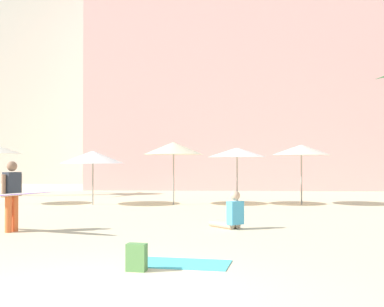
# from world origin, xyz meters

# --- Properties ---
(ground) EXTENTS (120.00, 120.00, 0.00)m
(ground) POSITION_xyz_m (0.00, 0.00, 0.00)
(ground) COLOR beige
(hotel_pink) EXTENTS (19.80, 10.58, 15.83)m
(hotel_pink) POSITION_xyz_m (3.12, 27.97, 7.91)
(hotel_pink) COLOR beige
(hotel_pink) RESTS_ON ground
(cafe_umbrella_2) EXTENTS (2.32, 2.32, 2.25)m
(cafe_umbrella_2) POSITION_xyz_m (2.07, 13.31, 2.06)
(cafe_umbrella_2) COLOR gray
(cafe_umbrella_2) RESTS_ON ground
(cafe_umbrella_4) EXTENTS (2.53, 2.53, 2.13)m
(cafe_umbrella_4) POSITION_xyz_m (-3.62, 13.00, 1.87)
(cafe_umbrella_4) COLOR gray
(cafe_umbrella_4) RESTS_ON ground
(cafe_umbrella_5) EXTENTS (2.36, 2.36, 2.37)m
(cafe_umbrella_5) POSITION_xyz_m (4.59, 13.43, 2.16)
(cafe_umbrella_5) COLOR gray
(cafe_umbrella_5) RESTS_ON ground
(cafe_umbrella_6) EXTENTS (2.36, 2.36, 2.47)m
(cafe_umbrella_6) POSITION_xyz_m (-0.43, 13.17, 2.22)
(cafe_umbrella_6) COLOR gray
(cafe_umbrella_6) RESTS_ON ground
(beach_towel) EXTENTS (1.61, 1.05, 0.01)m
(beach_towel) POSITION_xyz_m (0.80, 1.95, 0.01)
(beach_towel) COLOR #4CC6D6
(beach_towel) RESTS_ON ground
(backpack) EXTENTS (0.32, 0.28, 0.42)m
(backpack) POSITION_xyz_m (0.13, 1.41, 0.20)
(backpack) COLOR #568B4A
(backpack) RESTS_ON ground
(person_mid_center) EXTENTS (0.90, 0.97, 0.96)m
(person_mid_center) POSITION_xyz_m (1.67, 6.32, 0.33)
(person_mid_center) COLOR #D1A889
(person_mid_center) RESTS_ON ground
(person_far_left) EXTENTS (2.76, 1.43, 1.69)m
(person_far_left) POSITION_xyz_m (-3.58, 5.28, 0.91)
(person_far_left) COLOR orange
(person_far_left) RESTS_ON ground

